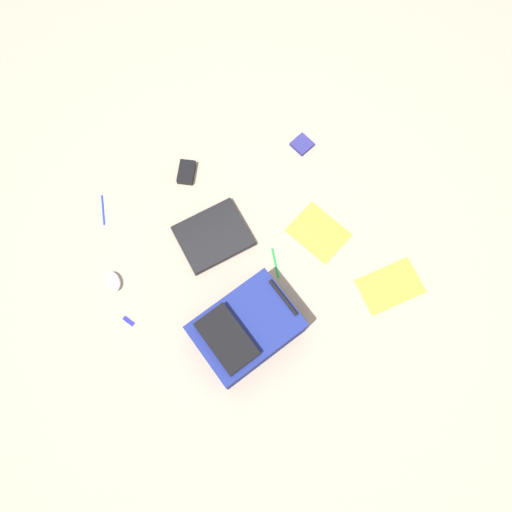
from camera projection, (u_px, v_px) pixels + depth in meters
ground_plane at (253, 270)px, 2.18m from camera, size 4.19×4.19×0.00m
backpack at (245, 330)px, 2.02m from camera, size 0.44×0.35×0.21m
laptop at (213, 236)px, 2.21m from camera, size 0.31×0.25×0.03m
book_red at (390, 287)px, 2.15m from camera, size 0.28×0.20×0.02m
book_blue at (318, 233)px, 2.23m from camera, size 0.26×0.29×0.02m
computer_mouse at (113, 281)px, 2.15m from camera, size 0.06×0.10×0.04m
power_brick at (186, 172)px, 2.30m from camera, size 0.13×0.13×0.03m
pen_black at (275, 263)px, 2.19m from camera, size 0.05×0.14×0.01m
pen_blue at (103, 210)px, 2.26m from camera, size 0.06×0.14×0.01m
earbud_pouch at (302, 144)px, 2.35m from camera, size 0.10×0.10×0.02m
usb_stick at (128, 321)px, 2.11m from camera, size 0.04×0.06×0.01m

